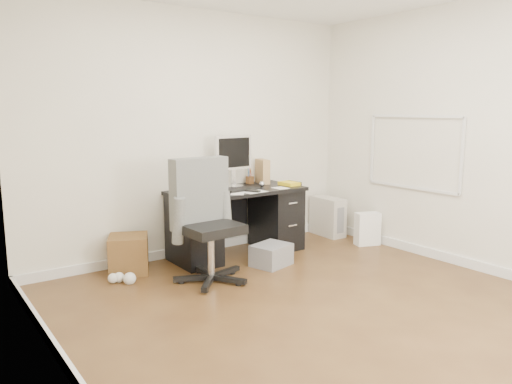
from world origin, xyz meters
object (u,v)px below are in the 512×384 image
lcd_monitor (233,161)px  wicker_basket (129,254)px  desk (237,220)px  pc_tower (328,216)px  office_chair (211,221)px  keyboard (243,190)px

lcd_monitor → wicker_basket: size_ratio=1.59×
desk → wicker_basket: desk is taller
wicker_basket → pc_tower: bearing=-1.3°
office_chair → wicker_basket: 0.98m
lcd_monitor → keyboard: 0.38m
desk → pc_tower: size_ratio=3.03×
desk → lcd_monitor: (0.03, 0.12, 0.65)m
lcd_monitor → office_chair: lcd_monitor is taller
desk → lcd_monitor: bearing=75.5°
desk → lcd_monitor: size_ratio=2.50×
office_chair → wicker_basket: bearing=123.9°
keyboard → office_chair: (-0.69, -0.48, -0.17)m
office_chair → wicker_basket: size_ratio=3.11×
office_chair → wicker_basket: (-0.54, 0.72, -0.40)m
lcd_monitor → wicker_basket: bearing=176.5°
desk → office_chair: office_chair is taller
desk → lcd_monitor: lcd_monitor is taller
keyboard → pc_tower: 1.54m
lcd_monitor → office_chair: (-0.73, -0.73, -0.46)m
keyboard → pc_tower: keyboard is taller
pc_tower → wicker_basket: pc_tower is taller
lcd_monitor → office_chair: bearing=-138.9°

